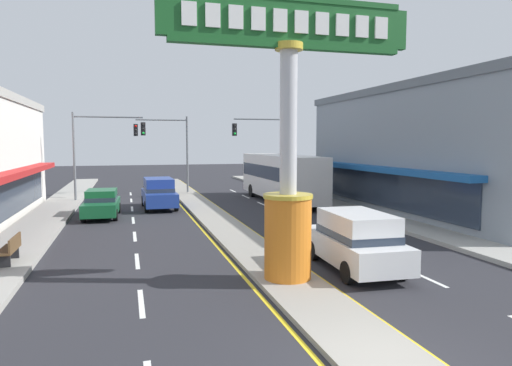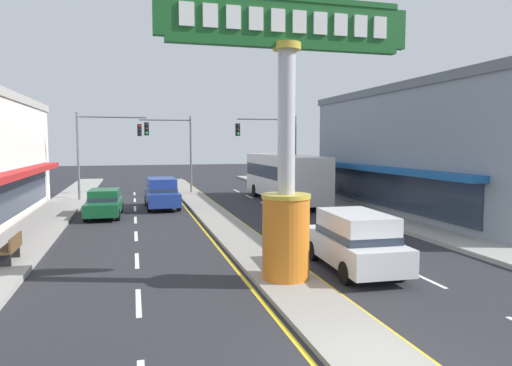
% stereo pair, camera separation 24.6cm
% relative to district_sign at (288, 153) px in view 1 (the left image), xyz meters
% --- Properties ---
extents(median_strip, '(1.87, 52.00, 0.14)m').
position_rel_district_sign_xyz_m(median_strip, '(0.00, 12.57, -3.76)').
color(median_strip, gray).
rests_on(median_strip, ground).
extents(sidewalk_left, '(2.39, 60.00, 0.18)m').
position_rel_district_sign_xyz_m(sidewalk_left, '(-8.73, 10.57, -3.74)').
color(sidewalk_left, '#9E9B93').
rests_on(sidewalk_left, ground).
extents(sidewalk_right, '(2.39, 60.00, 0.18)m').
position_rel_district_sign_xyz_m(sidewalk_right, '(8.73, 10.57, -3.74)').
color(sidewalk_right, '#9E9B93').
rests_on(sidewalk_right, ground).
extents(lane_markings, '(8.61, 52.00, 0.01)m').
position_rel_district_sign_xyz_m(lane_markings, '(-0.00, 11.21, -3.82)').
color(lane_markings, silver).
rests_on(lane_markings, ground).
extents(district_sign, '(7.42, 1.45, 8.10)m').
position_rel_district_sign_xyz_m(district_sign, '(0.00, 0.00, 0.00)').
color(district_sign, orange).
rests_on(district_sign, median_strip).
extents(storefront_right, '(10.91, 19.35, 7.36)m').
position_rel_district_sign_xyz_m(storefront_right, '(14.47, 10.77, -0.15)').
color(storefront_right, gray).
rests_on(storefront_right, ground).
extents(traffic_light_left_side, '(4.86, 0.46, 6.20)m').
position_rel_district_sign_xyz_m(traffic_light_left_side, '(-6.17, 21.10, 0.42)').
color(traffic_light_left_side, slate).
rests_on(traffic_light_left_side, ground).
extents(traffic_light_right_side, '(4.86, 0.46, 6.20)m').
position_rel_district_sign_xyz_m(traffic_light_right_side, '(6.17, 21.21, 0.42)').
color(traffic_light_right_side, slate).
rests_on(traffic_light_right_side, ground).
extents(traffic_light_median_far, '(4.20, 0.46, 6.20)m').
position_rel_district_sign_xyz_m(traffic_light_median_far, '(-1.29, 24.36, 0.37)').
color(traffic_light_median_far, slate).
rests_on(traffic_light_median_far, ground).
extents(bus_near_right_lane, '(2.65, 11.22, 3.26)m').
position_rel_district_sign_xyz_m(bus_near_right_lane, '(5.88, 17.85, -1.96)').
color(bus_near_right_lane, silver).
rests_on(bus_near_right_lane, ground).
extents(suv_far_right_lane, '(2.05, 4.64, 1.90)m').
position_rel_district_sign_xyz_m(suv_far_right_lane, '(-2.59, 16.74, -2.84)').
color(suv_far_right_lane, navy).
rests_on(suv_far_right_lane, ground).
extents(suv_near_left_lane, '(2.12, 4.68, 1.90)m').
position_rel_district_sign_xyz_m(suv_near_left_lane, '(2.58, 0.70, -2.84)').
color(suv_near_left_lane, white).
rests_on(suv_near_left_lane, ground).
extents(sedan_mid_left_lane, '(1.98, 4.37, 1.53)m').
position_rel_district_sign_xyz_m(sedan_mid_left_lane, '(-5.88, 14.08, -3.04)').
color(sedan_mid_left_lane, '#14562D').
rests_on(sedan_mid_left_lane, ground).
extents(street_bench, '(0.48, 1.60, 0.88)m').
position_rel_district_sign_xyz_m(street_bench, '(-8.27, 3.98, -3.18)').
color(street_bench, brown).
rests_on(street_bench, sidewalk_left).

